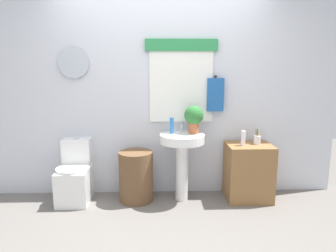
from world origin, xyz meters
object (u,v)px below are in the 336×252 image
object	(u,v)px
soap_bottle	(172,126)
potted_plant	(194,117)
toilet	(75,177)
wooden_cabinet	(248,172)
laundry_hamper	(136,176)
lotion_bottle	(243,138)
toothbrush_cup	(257,140)
pedestal_sink	(182,151)

from	to	relation	value
soap_bottle	potted_plant	world-z (taller)	potted_plant
toilet	wooden_cabinet	xyz separation A→B (m)	(2.08, -0.03, 0.05)
toilet	potted_plant	size ratio (longest dim) A/B	2.25
laundry_hamper	potted_plant	bearing A→B (deg)	4.96
wooden_cabinet	potted_plant	size ratio (longest dim) A/B	2.05
lotion_bottle	soap_bottle	bearing A→B (deg)	173.83
lotion_bottle	toothbrush_cup	world-z (taller)	toothbrush_cup
lotion_bottle	toilet	bearing A→B (deg)	177.93
toilet	potted_plant	xyz separation A→B (m)	(1.42, 0.03, 0.72)
toilet	soap_bottle	bearing A→B (deg)	0.89
soap_bottle	toothbrush_cup	xyz separation A→B (m)	(1.02, -0.03, -0.17)
wooden_cabinet	soap_bottle	distance (m)	1.09
soap_bottle	potted_plant	xyz separation A→B (m)	(0.26, 0.01, 0.10)
potted_plant	pedestal_sink	bearing A→B (deg)	-156.80
toilet	laundry_hamper	world-z (taller)	toilet
pedestal_sink	potted_plant	size ratio (longest dim) A/B	2.44
wooden_cabinet	pedestal_sink	bearing A→B (deg)	180.00
toilet	laundry_hamper	distance (m)	0.73
toilet	pedestal_sink	distance (m)	1.32
lotion_bottle	toothbrush_cup	size ratio (longest dim) A/B	0.94
toilet	potted_plant	world-z (taller)	potted_plant
laundry_hamper	toothbrush_cup	xyz separation A→B (m)	(1.45, 0.02, 0.43)
pedestal_sink	soap_bottle	world-z (taller)	soap_bottle
soap_bottle	wooden_cabinet	bearing A→B (deg)	-3.09
lotion_bottle	toothbrush_cup	bearing A→B (deg)	17.94
wooden_cabinet	toothbrush_cup	distance (m)	0.41
toilet	soap_bottle	distance (m)	1.31
laundry_hamper	wooden_cabinet	xyz separation A→B (m)	(1.36, 0.00, 0.04)
pedestal_sink	wooden_cabinet	size ratio (longest dim) A/B	1.19
laundry_hamper	lotion_bottle	xyz separation A→B (m)	(1.26, -0.04, 0.47)
lotion_bottle	laundry_hamper	bearing A→B (deg)	178.19
potted_plant	toothbrush_cup	xyz separation A→B (m)	(0.76, -0.04, -0.27)
pedestal_sink	toothbrush_cup	distance (m)	0.91
pedestal_sink	soap_bottle	bearing A→B (deg)	157.38
potted_plant	lotion_bottle	xyz separation A→B (m)	(0.57, -0.10, -0.24)
potted_plant	toilet	bearing A→B (deg)	-178.87
toilet	wooden_cabinet	size ratio (longest dim) A/B	1.10
wooden_cabinet	potted_plant	distance (m)	0.94
lotion_bottle	potted_plant	bearing A→B (deg)	170.09
toilet	laundry_hamper	xyz separation A→B (m)	(0.73, -0.03, 0.01)
toilet	potted_plant	bearing A→B (deg)	1.13
soap_bottle	laundry_hamper	bearing A→B (deg)	-173.38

